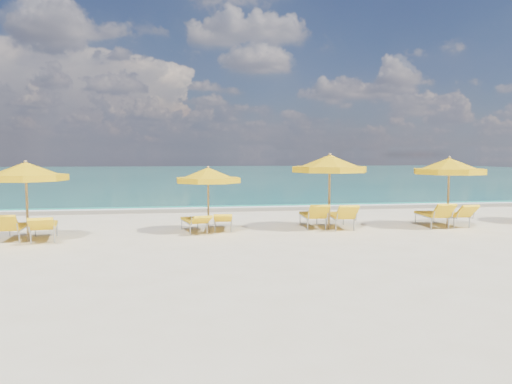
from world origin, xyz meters
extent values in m
plane|color=beige|center=(0.00, 0.00, 0.00)|extent=(120.00, 120.00, 0.00)
cube|color=#136E60|center=(0.00, 48.00, 0.00)|extent=(120.00, 80.00, 0.30)
cube|color=tan|center=(0.00, 7.40, 0.00)|extent=(120.00, 2.60, 0.01)
cube|color=white|center=(0.00, 8.20, 0.00)|extent=(120.00, 1.20, 0.03)
cube|color=white|center=(-6.00, 17.00, 0.00)|extent=(14.00, 0.36, 0.05)
cube|color=white|center=(8.00, 24.00, 0.00)|extent=(18.00, 0.30, 0.05)
cylinder|color=#9C7E4E|center=(-6.86, -0.22, 1.11)|extent=(0.07, 0.07, 2.21)
cone|color=yellow|center=(-6.86, -0.22, 2.04)|extent=(2.65, 2.65, 0.44)
cylinder|color=yellow|center=(-6.86, -0.22, 1.82)|extent=(2.68, 2.68, 0.18)
sphere|color=#9C7E4E|center=(-6.86, -0.22, 2.26)|extent=(0.10, 0.10, 0.10)
cylinder|color=#9C7E4E|center=(-1.68, 0.54, 1.01)|extent=(0.06, 0.06, 2.02)
cone|color=yellow|center=(-1.68, 0.54, 1.86)|extent=(2.74, 2.74, 0.40)
cylinder|color=yellow|center=(-1.68, 0.54, 1.66)|extent=(2.76, 2.76, 0.16)
sphere|color=#9C7E4E|center=(-1.68, 0.54, 2.07)|extent=(0.09, 0.09, 0.09)
cylinder|color=#9C7E4E|center=(2.30, 0.59, 1.21)|extent=(0.08, 0.08, 2.41)
cone|color=yellow|center=(2.30, 0.59, 2.22)|extent=(2.61, 2.61, 0.48)
cylinder|color=yellow|center=(2.30, 0.59, 1.98)|extent=(2.63, 2.63, 0.19)
sphere|color=#9C7E4E|center=(2.30, 0.59, 2.47)|extent=(0.11, 0.11, 0.11)
cylinder|color=#9C7E4E|center=(6.36, 0.29, 1.16)|extent=(0.07, 0.07, 2.31)
cone|color=yellow|center=(6.36, 0.29, 2.13)|extent=(2.43, 2.43, 0.46)
cylinder|color=yellow|center=(6.36, 0.29, 1.90)|extent=(2.45, 2.45, 0.19)
sphere|color=#9C7E4E|center=(6.36, 0.29, 2.36)|extent=(0.10, 0.10, 0.10)
cube|color=yellow|center=(-7.35, 0.25, 0.37)|extent=(0.64, 1.31, 0.08)
cube|color=yellow|center=(-7.31, -0.60, 0.59)|extent=(0.60, 0.51, 0.49)
cube|color=yellow|center=(-6.49, 0.09, 0.42)|extent=(0.87, 1.53, 0.09)
cube|color=yellow|center=(-6.32, -0.92, 0.59)|extent=(0.74, 0.73, 0.41)
cube|color=yellow|center=(-2.14, 0.86, 0.37)|extent=(0.82, 1.38, 0.08)
cube|color=yellow|center=(-1.95, -0.05, 0.49)|extent=(0.68, 0.69, 0.31)
cube|color=yellow|center=(-1.15, 1.22, 0.37)|extent=(0.71, 1.34, 0.08)
cube|color=yellow|center=(-1.25, 0.31, 0.49)|extent=(0.63, 0.65, 0.30)
cube|color=yellow|center=(1.89, 1.21, 0.41)|extent=(0.74, 1.48, 0.09)
cube|color=yellow|center=(1.83, 0.23, 0.63)|extent=(0.68, 0.62, 0.50)
cube|color=yellow|center=(2.77, 0.92, 0.42)|extent=(0.76, 1.50, 0.09)
cube|color=yellow|center=(2.68, -0.06, 0.64)|extent=(0.69, 0.63, 0.50)
cube|color=yellow|center=(6.00, 0.73, 0.41)|extent=(0.76, 1.48, 0.09)
cube|color=yellow|center=(5.92, -0.23, 0.64)|extent=(0.68, 0.61, 0.51)
cube|color=yellow|center=(6.78, 0.82, 0.40)|extent=(0.65, 1.39, 0.08)
cube|color=yellow|center=(6.80, -0.11, 0.60)|extent=(0.63, 0.57, 0.47)
camera|label=1|loc=(-2.78, -15.12, 2.46)|focal=35.00mm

